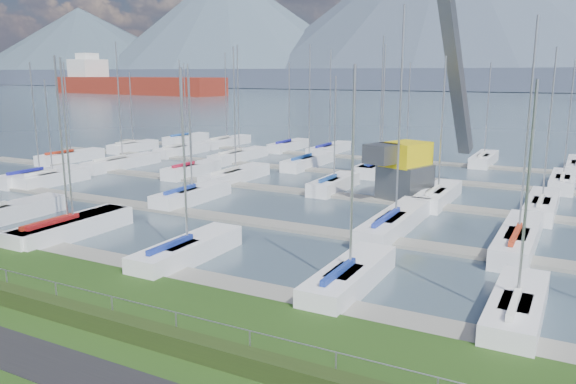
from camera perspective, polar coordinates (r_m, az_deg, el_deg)
The scene contains 9 objects.
path at distance 20.05m, azimuth -21.51°, elevation -16.43°, with size 160.00×2.00×0.04m, color black.
water at distance 274.62m, azimuth 25.44°, elevation 8.81°, with size 800.00×540.00×0.20m, color #40515E.
hedge at distance 21.45m, azimuth -16.20°, elevation -13.10°, with size 80.00×0.70×0.70m, color #243313.
fence at distance 21.37m, azimuth -15.58°, elevation -10.67°, with size 0.04×0.04×80.00m, color #969A9E.
foothill at distance 344.39m, azimuth 26.17°, elevation 10.23°, with size 900.00×80.00×12.00m, color #3E475B.
docks at distance 43.48m, azimuth 8.71°, elevation -0.77°, with size 90.00×41.60×0.25m.
crane at distance 44.08m, azimuth 13.03°, elevation 6.54°, with size 5.67×13.48×22.35m.
cargo_ship_west at distance 278.70m, azimuth -15.85°, elevation 10.35°, with size 99.13×28.59×21.50m.
sailboat_fleet at distance 46.44m, azimuth 7.29°, elevation 7.24°, with size 76.07×49.78×13.86m.
Camera 1 is at (13.90, -14.09, 9.27)m, focal length 35.00 mm.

